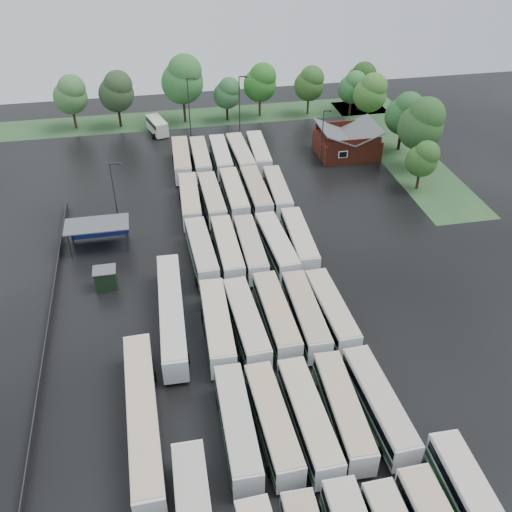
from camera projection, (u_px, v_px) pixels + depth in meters
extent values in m
plane|color=black|center=(259.00, 340.00, 61.18)|extent=(160.00, 160.00, 0.00)
cube|color=maroon|center=(347.00, 145.00, 98.36)|extent=(10.00, 8.00, 3.40)
cube|color=#4C4F51|center=(334.00, 132.00, 96.47)|extent=(5.07, 8.60, 2.19)
cube|color=#4C4F51|center=(362.00, 130.00, 97.26)|extent=(5.07, 8.60, 2.19)
cube|color=maroon|center=(356.00, 143.00, 93.88)|extent=(9.00, 0.20, 1.20)
cube|color=silver|center=(343.00, 154.00, 94.62)|extent=(1.60, 0.12, 1.20)
cylinder|color=#2D2D30|center=(70.00, 246.00, 72.99)|extent=(0.16, 0.16, 3.40)
cylinder|color=#2D2D30|center=(127.00, 240.00, 74.12)|extent=(0.16, 0.16, 3.40)
cylinder|color=#2D2D30|center=(71.00, 232.00, 75.55)|extent=(0.16, 0.16, 3.40)
cylinder|color=#2D2D30|center=(126.00, 227.00, 76.69)|extent=(0.16, 0.16, 3.40)
cube|color=#4C4F51|center=(97.00, 224.00, 73.80)|extent=(8.20, 4.20, 0.15)
cube|color=navy|center=(99.00, 229.00, 76.42)|extent=(7.60, 0.08, 2.60)
cube|color=black|center=(106.00, 279.00, 68.03)|extent=(2.50, 2.00, 2.50)
cube|color=#4C4F51|center=(104.00, 270.00, 67.27)|extent=(2.70, 2.20, 0.12)
cube|color=#2B4F27|center=(205.00, 117.00, 113.53)|extent=(80.00, 10.00, 0.01)
cube|color=#2B4F27|center=(400.00, 150.00, 100.91)|extent=(10.00, 50.00, 0.01)
cube|color=#2D2D30|center=(51.00, 314.00, 63.76)|extent=(0.10, 50.00, 1.20)
cube|color=silver|center=(237.00, 426.00, 49.68)|extent=(2.69, 12.23, 2.80)
cube|color=black|center=(237.00, 422.00, 49.36)|extent=(2.75, 11.75, 0.90)
cube|color=#153D21|center=(237.00, 431.00, 50.03)|extent=(2.74, 11.99, 0.62)
cube|color=#B5AB9E|center=(237.00, 415.00, 48.84)|extent=(2.58, 11.87, 0.12)
cylinder|color=black|center=(245.00, 475.00, 47.35)|extent=(2.59, 0.98, 0.98)
cylinder|color=black|center=(231.00, 402.00, 53.62)|extent=(2.59, 0.98, 0.98)
cube|color=silver|center=(273.00, 422.00, 50.04)|extent=(2.95, 12.07, 2.75)
cube|color=black|center=(273.00, 418.00, 49.73)|extent=(2.99, 11.59, 0.88)
cube|color=#1F4428|center=(273.00, 427.00, 50.39)|extent=(2.99, 11.83, 0.60)
cube|color=tan|center=(273.00, 412.00, 49.22)|extent=(2.83, 11.71, 0.12)
cylinder|color=black|center=(282.00, 469.00, 47.75)|extent=(2.55, 0.96, 0.96)
cylinder|color=black|center=(264.00, 399.00, 53.91)|extent=(2.55, 0.96, 0.96)
cube|color=silver|center=(308.00, 418.00, 50.34)|extent=(2.88, 12.35, 2.82)
cube|color=black|center=(309.00, 414.00, 50.01)|extent=(2.93, 11.86, 0.90)
cube|color=#204829|center=(308.00, 423.00, 50.69)|extent=(2.93, 12.11, 0.62)
cube|color=#C2AF8D|center=(309.00, 407.00, 49.50)|extent=(2.77, 11.98, 0.12)
cylinder|color=black|center=(320.00, 466.00, 47.99)|extent=(2.61, 0.98, 0.98)
cylinder|color=black|center=(297.00, 395.00, 54.30)|extent=(2.61, 0.98, 0.98)
cube|color=silver|center=(343.00, 410.00, 51.12)|extent=(2.90, 12.15, 2.77)
cube|color=black|center=(343.00, 406.00, 50.80)|extent=(2.94, 11.67, 0.89)
cube|color=#25492D|center=(342.00, 415.00, 51.47)|extent=(2.94, 11.91, 0.61)
cube|color=tan|center=(344.00, 400.00, 50.29)|extent=(2.78, 11.78, 0.12)
cylinder|color=black|center=(356.00, 456.00, 48.81)|extent=(2.57, 0.97, 0.97)
cylinder|color=black|center=(329.00, 389.00, 55.01)|extent=(2.57, 0.97, 0.97)
cube|color=silver|center=(379.00, 404.00, 51.67)|extent=(3.01, 12.30, 2.80)
cube|color=black|center=(379.00, 400.00, 51.35)|extent=(3.05, 11.81, 0.90)
cube|color=#1E3D26|center=(378.00, 409.00, 52.02)|extent=(3.05, 12.06, 0.62)
cube|color=#B2A793|center=(381.00, 393.00, 50.83)|extent=(2.89, 11.93, 0.12)
cylinder|color=black|center=(393.00, 450.00, 49.33)|extent=(2.59, 0.98, 0.98)
cylinder|color=black|center=(362.00, 383.00, 55.61)|extent=(2.59, 0.98, 0.98)
cube|color=silver|center=(217.00, 325.00, 60.26)|extent=(2.99, 12.64, 2.88)
cube|color=black|center=(217.00, 321.00, 59.93)|extent=(3.04, 12.14, 0.92)
cube|color=#1A4C28|center=(217.00, 330.00, 60.63)|extent=(3.03, 12.39, 0.63)
cube|color=beige|center=(217.00, 315.00, 59.40)|extent=(2.87, 12.26, 0.13)
cylinder|color=black|center=(223.00, 362.00, 57.86)|extent=(2.67, 1.01, 1.01)
cylinder|color=black|center=(213.00, 311.00, 64.32)|extent=(2.67, 1.01, 1.01)
cube|color=silver|center=(246.00, 323.00, 60.63)|extent=(3.13, 12.54, 2.85)
cube|color=black|center=(246.00, 319.00, 60.30)|extent=(3.17, 12.04, 0.91)
cube|color=#1C4E2B|center=(246.00, 327.00, 60.99)|extent=(3.17, 12.29, 0.63)
cube|color=#BEAD9D|center=(246.00, 312.00, 59.78)|extent=(3.01, 12.16, 0.12)
cylinder|color=black|center=(253.00, 359.00, 58.25)|extent=(2.64, 1.00, 1.00)
cylinder|color=black|center=(240.00, 309.00, 64.64)|extent=(2.64, 1.00, 1.00)
cube|color=silver|center=(276.00, 316.00, 61.49)|extent=(2.78, 12.51, 2.86)
cube|color=black|center=(276.00, 312.00, 61.16)|extent=(2.84, 12.01, 0.91)
cube|color=#1D3E25|center=(276.00, 321.00, 61.85)|extent=(2.83, 12.26, 0.63)
cube|color=tan|center=(276.00, 306.00, 60.64)|extent=(2.67, 12.14, 0.12)
cylinder|color=black|center=(284.00, 351.00, 59.11)|extent=(2.65, 1.00, 1.00)
cylinder|color=black|center=(268.00, 303.00, 65.52)|extent=(2.65, 1.00, 1.00)
cube|color=silver|center=(305.00, 315.00, 61.73)|extent=(2.71, 12.32, 2.82)
cube|color=black|center=(306.00, 311.00, 61.41)|extent=(2.77, 11.83, 0.90)
cube|color=#13401C|center=(305.00, 319.00, 62.09)|extent=(2.76, 12.08, 0.62)
cube|color=tan|center=(306.00, 304.00, 60.89)|extent=(2.60, 11.95, 0.12)
cylinder|color=black|center=(315.00, 349.00, 59.38)|extent=(2.61, 0.98, 0.98)
cylinder|color=black|center=(296.00, 302.00, 65.70)|extent=(2.61, 0.98, 0.98)
cube|color=silver|center=(331.00, 311.00, 62.27)|extent=(2.85, 12.09, 2.75)
cube|color=black|center=(331.00, 307.00, 61.96)|extent=(2.89, 11.61, 0.88)
cube|color=#133B1E|center=(331.00, 315.00, 62.62)|extent=(2.89, 11.85, 0.61)
cube|color=#C0AB91|center=(332.00, 301.00, 61.45)|extent=(2.74, 11.72, 0.12)
cylinder|color=black|center=(341.00, 345.00, 59.98)|extent=(2.55, 0.96, 0.96)
cylinder|color=black|center=(320.00, 299.00, 66.15)|extent=(2.55, 0.96, 0.96)
cube|color=silver|center=(201.00, 252.00, 71.55)|extent=(3.05, 12.40, 2.82)
cube|color=black|center=(201.00, 248.00, 71.22)|extent=(3.09, 11.92, 0.90)
cube|color=#1C4826|center=(202.00, 256.00, 71.90)|extent=(3.09, 12.16, 0.62)
cube|color=#B8AD9F|center=(201.00, 242.00, 70.71)|extent=(2.93, 12.03, 0.12)
cylinder|color=black|center=(206.00, 279.00, 69.19)|extent=(2.62, 0.99, 0.99)
cylinder|color=black|center=(199.00, 244.00, 75.52)|extent=(2.62, 0.99, 0.99)
cube|color=silver|center=(227.00, 250.00, 71.89)|extent=(2.59, 12.30, 2.82)
cube|color=black|center=(227.00, 246.00, 71.57)|extent=(2.65, 11.81, 0.90)
cube|color=#1B3F27|center=(227.00, 254.00, 72.25)|extent=(2.64, 12.06, 0.62)
cube|color=beige|center=(227.00, 240.00, 71.05)|extent=(2.48, 11.93, 0.12)
cylinder|color=black|center=(233.00, 277.00, 69.54)|extent=(2.61, 0.98, 0.98)
cylinder|color=black|center=(223.00, 242.00, 75.86)|extent=(2.61, 0.98, 0.98)
cube|color=silver|center=(250.00, 248.00, 72.20)|extent=(2.66, 12.15, 2.78)
cube|color=black|center=(250.00, 245.00, 71.89)|extent=(2.71, 11.67, 0.89)
cube|color=#154521|center=(250.00, 252.00, 72.56)|extent=(2.71, 11.91, 0.61)
cube|color=#B0A191|center=(250.00, 239.00, 71.38)|extent=(2.55, 11.78, 0.12)
cylinder|color=black|center=(256.00, 275.00, 69.89)|extent=(2.58, 0.97, 0.97)
cylinder|color=black|center=(245.00, 241.00, 76.12)|extent=(2.58, 0.97, 0.97)
cube|color=silver|center=(277.00, 246.00, 72.52)|extent=(3.18, 12.63, 2.87)
cube|color=black|center=(277.00, 242.00, 72.19)|extent=(3.22, 12.14, 0.92)
cube|color=#234B2F|center=(276.00, 250.00, 72.88)|extent=(3.22, 12.39, 0.63)
cube|color=beige|center=(277.00, 236.00, 71.66)|extent=(3.06, 12.25, 0.13)
cylinder|color=black|center=(284.00, 274.00, 70.13)|extent=(2.66, 1.00, 1.00)
cylinder|color=black|center=(270.00, 239.00, 76.56)|extent=(2.66, 1.00, 1.00)
cube|color=silver|center=(299.00, 241.00, 73.56)|extent=(3.09, 12.48, 2.84)
cube|color=black|center=(299.00, 237.00, 73.23)|extent=(3.13, 11.99, 0.91)
cube|color=#24462C|center=(299.00, 245.00, 73.91)|extent=(3.13, 12.23, 0.62)
cube|color=beige|center=(300.00, 231.00, 72.71)|extent=(2.97, 12.10, 0.12)
cylinder|color=black|center=(307.00, 268.00, 71.19)|extent=(2.63, 0.99, 0.99)
cylinder|color=black|center=(291.00, 234.00, 77.55)|extent=(2.63, 0.99, 0.99)
cube|color=silver|center=(190.00, 201.00, 82.16)|extent=(3.04, 12.46, 2.83)
cube|color=black|center=(190.00, 197.00, 81.83)|extent=(3.08, 11.97, 0.91)
cube|color=#264F2F|center=(190.00, 204.00, 82.51)|extent=(3.08, 12.21, 0.62)
cube|color=#C9AB8A|center=(189.00, 192.00, 81.31)|extent=(2.92, 12.08, 0.12)
cylinder|color=black|center=(193.00, 223.00, 79.79)|extent=(2.63, 0.99, 0.99)
cylinder|color=black|center=(188.00, 196.00, 86.15)|extent=(2.63, 0.99, 0.99)
cube|color=silver|center=(212.00, 199.00, 82.52)|extent=(2.74, 12.25, 2.80)
cube|color=black|center=(212.00, 196.00, 82.20)|extent=(2.79, 11.76, 0.90)
cube|color=#214F2E|center=(212.00, 203.00, 82.88)|extent=(2.78, 12.01, 0.62)
cube|color=#BCAA8F|center=(212.00, 190.00, 81.69)|extent=(2.63, 11.88, 0.12)
cylinder|color=black|center=(216.00, 221.00, 80.19)|extent=(2.60, 0.98, 0.98)
cylinder|color=black|center=(209.00, 195.00, 86.47)|extent=(2.60, 0.98, 0.98)
cube|color=silver|center=(234.00, 195.00, 83.46)|extent=(2.62, 12.47, 2.86)
cube|color=black|center=(234.00, 192.00, 83.13)|extent=(2.69, 11.97, 0.91)
cube|color=#1E3C25|center=(234.00, 199.00, 83.82)|extent=(2.68, 12.22, 0.63)
cube|color=beige|center=(234.00, 186.00, 82.61)|extent=(2.52, 12.10, 0.12)
cylinder|color=black|center=(239.00, 217.00, 81.08)|extent=(2.65, 1.00, 1.00)
cylinder|color=black|center=(230.00, 191.00, 87.48)|extent=(2.65, 1.00, 1.00)
cube|color=silver|center=(256.00, 193.00, 84.00)|extent=(2.61, 12.48, 2.86)
cube|color=black|center=(256.00, 190.00, 83.67)|extent=(2.67, 11.98, 0.91)
cube|color=#1D3F24|center=(256.00, 197.00, 84.36)|extent=(2.66, 12.23, 0.63)
cube|color=tan|center=(256.00, 184.00, 83.15)|extent=(2.50, 12.10, 0.12)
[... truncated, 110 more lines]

